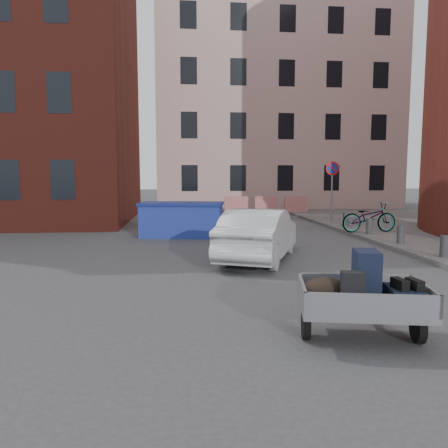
{
  "coord_description": "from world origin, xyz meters",
  "views": [
    {
      "loc": [
        -0.62,
        -9.02,
        2.17
      ],
      "look_at": [
        0.35,
        0.52,
        1.1
      ],
      "focal_mm": 35.0,
      "sensor_mm": 36.0,
      "label": 1
    }
  ],
  "objects": [
    {
      "name": "barriers",
      "position": [
        4.2,
        15.0,
        0.5
      ],
      "size": [
        4.7,
        0.18,
        1.0
      ],
      "color": "red",
      "rests_on": "ground"
    },
    {
      "name": "dumpster",
      "position": [
        -0.55,
        6.5,
        0.61
      ],
      "size": [
        3.11,
        1.96,
        1.22
      ],
      "rotation": [
        0.0,
        0.0,
        -0.17
      ],
      "color": "#2134A0",
      "rests_on": "ground"
    },
    {
      "name": "bollards",
      "position": [
        6.0,
        3.4,
        0.4
      ],
      "size": [
        0.22,
        9.02,
        0.55
      ],
      "color": "#3A3A3D",
      "rests_on": "sidewalk"
    },
    {
      "name": "trailer",
      "position": [
        1.73,
        -3.68,
        0.61
      ],
      "size": [
        1.79,
        1.93,
        1.2
      ],
      "rotation": [
        0.0,
        0.0,
        -0.2
      ],
      "color": "black",
      "rests_on": "ground"
    },
    {
      "name": "no_parking_sign",
      "position": [
        6.0,
        9.48,
        2.01
      ],
      "size": [
        0.6,
        0.09,
        2.65
      ],
      "color": "gray",
      "rests_on": "sidewalk"
    },
    {
      "name": "building_pink",
      "position": [
        6.0,
        22.0,
        7.0
      ],
      "size": [
        16.0,
        8.0,
        14.0
      ],
      "primitive_type": "cube",
      "color": "#CDA59E",
      "rests_on": "ground"
    },
    {
      "name": "ground",
      "position": [
        0.0,
        0.0,
        0.0
      ],
      "size": [
        120.0,
        120.0,
        0.0
      ],
      "primitive_type": "plane",
      "color": "#38383A",
      "rests_on": "ground"
    },
    {
      "name": "silver_car",
      "position": [
        1.41,
        1.98,
        0.66
      ],
      "size": [
        2.83,
        4.27,
        1.33
      ],
      "primitive_type": "imported",
      "rotation": [
        0.0,
        0.0,
        2.75
      ],
      "color": "#AEB0B6",
      "rests_on": "ground"
    },
    {
      "name": "bicycle",
      "position": [
        6.2,
        6.09,
        0.66
      ],
      "size": [
        2.09,
        0.86,
        1.07
      ],
      "primitive_type": "imported",
      "rotation": [
        0.0,
        0.0,
        1.64
      ],
      "color": "black",
      "rests_on": "sidewalk"
    }
  ]
}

